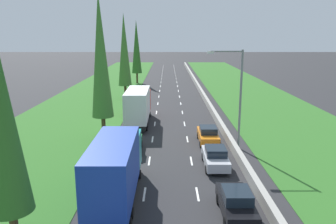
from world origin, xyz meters
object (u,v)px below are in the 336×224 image
(poplar_tree_nearest, at_px, (1,121))
(poplar_tree_second, at_px, (99,56))
(silver_sedan_right_lane, at_px, (214,157))
(street_light_mast, at_px, (235,92))
(green_hatchback_left_lane, at_px, (130,143))
(black_sedan_right_lane, at_px, (235,203))
(white_box_truck_left_lane, at_px, (137,106))
(poplar_tree_third, at_px, (123,50))
(poplar_tree_fourth, at_px, (135,47))
(blue_box_truck_left_lane, at_px, (115,169))
(orange_sedan_right_lane, at_px, (207,135))

(poplar_tree_nearest, distance_m, poplar_tree_second, 18.80)
(silver_sedan_right_lane, xyz_separation_m, street_light_mast, (2.41, 4.53, 4.42))
(green_hatchback_left_lane, xyz_separation_m, poplar_tree_nearest, (-4.04, -14.30, 5.69))
(poplar_tree_nearest, height_order, poplar_tree_second, poplar_tree_second)
(black_sedan_right_lane, bearing_deg, white_box_truck_left_lane, 109.62)
(white_box_truck_left_lane, height_order, poplar_tree_nearest, poplar_tree_nearest)
(poplar_tree_nearest, distance_m, poplar_tree_third, 40.20)
(poplar_tree_fourth, height_order, street_light_mast, poplar_tree_fourth)
(poplar_tree_third, bearing_deg, street_light_mast, -62.12)
(poplar_tree_fourth, bearing_deg, street_light_mast, -73.46)
(green_hatchback_left_lane, distance_m, poplar_tree_nearest, 15.91)
(black_sedan_right_lane, relative_size, silver_sedan_right_lane, 1.00)
(green_hatchback_left_lane, bearing_deg, poplar_tree_fourth, 94.41)
(blue_box_truck_left_lane, relative_size, white_box_truck_left_lane, 1.00)
(blue_box_truck_left_lane, distance_m, white_box_truck_left_lane, 19.05)
(street_light_mast, bearing_deg, poplar_tree_second, 165.17)
(black_sedan_right_lane, bearing_deg, silver_sedan_right_lane, 91.36)
(poplar_tree_second, bearing_deg, silver_sedan_right_lane, -37.47)
(blue_box_truck_left_lane, bearing_deg, poplar_tree_fourth, 93.73)
(silver_sedan_right_lane, bearing_deg, green_hatchback_left_lane, 153.59)
(poplar_tree_third, distance_m, poplar_tree_fourth, 18.50)
(white_box_truck_left_lane, bearing_deg, poplar_tree_nearest, -99.12)
(blue_box_truck_left_lane, xyz_separation_m, silver_sedan_right_lane, (6.96, 5.78, -1.37))
(silver_sedan_right_lane, height_order, white_box_truck_left_lane, white_box_truck_left_lane)
(black_sedan_right_lane, relative_size, poplar_tree_nearest, 0.41)
(white_box_truck_left_lane, xyz_separation_m, orange_sedan_right_lane, (7.33, -7.17, -1.37))
(silver_sedan_right_lane, relative_size, white_box_truck_left_lane, 0.48)
(poplar_tree_fourth, bearing_deg, poplar_tree_nearest, -90.60)
(black_sedan_right_lane, xyz_separation_m, poplar_tree_fourth, (-10.64, 55.33, 6.92))
(blue_box_truck_left_lane, xyz_separation_m, green_hatchback_left_lane, (-0.08, 9.28, -1.35))
(black_sedan_right_lane, xyz_separation_m, silver_sedan_right_lane, (-0.18, 7.47, 0.00))
(green_hatchback_left_lane, height_order, poplar_tree_nearest, poplar_tree_nearest)
(silver_sedan_right_lane, xyz_separation_m, orange_sedan_right_lane, (0.12, 6.10, 0.00))
(black_sedan_right_lane, bearing_deg, poplar_tree_fourth, 100.88)
(poplar_tree_nearest, height_order, poplar_tree_third, poplar_tree_third)
(black_sedan_right_lane, distance_m, silver_sedan_right_lane, 7.47)
(white_box_truck_left_lane, bearing_deg, orange_sedan_right_lane, -44.36)
(silver_sedan_right_lane, distance_m, orange_sedan_right_lane, 6.10)
(blue_box_truck_left_lane, bearing_deg, white_box_truck_left_lane, 90.77)
(poplar_tree_nearest, bearing_deg, poplar_tree_third, 89.50)
(white_box_truck_left_lane, relative_size, poplar_tree_nearest, 0.86)
(orange_sedan_right_lane, bearing_deg, poplar_tree_nearest, -123.52)
(poplar_tree_third, relative_size, street_light_mast, 1.52)
(white_box_truck_left_lane, distance_m, poplar_tree_second, 8.66)
(green_hatchback_left_lane, distance_m, orange_sedan_right_lane, 7.61)
(blue_box_truck_left_lane, bearing_deg, poplar_tree_second, 103.74)
(blue_box_truck_left_lane, bearing_deg, poplar_tree_nearest, -129.33)
(green_hatchback_left_lane, relative_size, street_light_mast, 0.43)
(green_hatchback_left_lane, bearing_deg, street_light_mast, 6.26)
(black_sedan_right_lane, bearing_deg, blue_box_truck_left_lane, 166.68)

